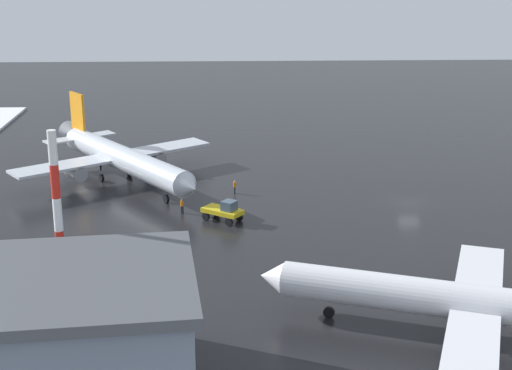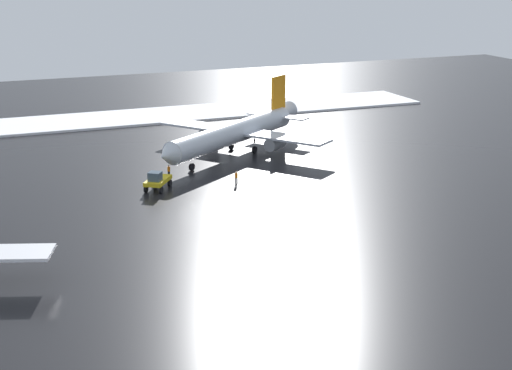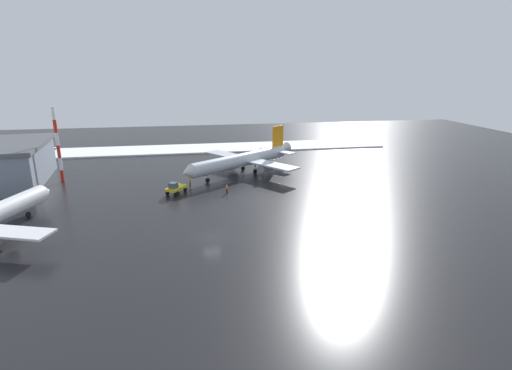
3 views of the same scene
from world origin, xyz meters
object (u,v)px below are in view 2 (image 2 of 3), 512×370
Objects in this scene: ground_crew_beside_wing at (236,177)px; ground_crew_by_nose_gear at (169,170)px; airplane_parked_portside at (235,132)px; pushback_tug at (157,180)px.

ground_crew_by_nose_gear is (-6.19, -7.18, 0.00)m from ground_crew_beside_wing.
ground_crew_beside_wing is 9.48m from ground_crew_by_nose_gear.
airplane_parked_portside reaches higher than pushback_tug.
pushback_tug is at bearing 4.99° from airplane_parked_portside.
pushback_tug reaches higher than ground_crew_beside_wing.
airplane_parked_portside is 20.55m from pushback_tug.
ground_crew_by_nose_gear is (8.45, -12.56, -2.34)m from airplane_parked_portside.
airplane_parked_portside is at bearing 166.28° from pushback_tug.
ground_crew_by_nose_gear is at bearing -175.17° from pushback_tug.
ground_crew_beside_wing is at bearing 118.32° from pushback_tug.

